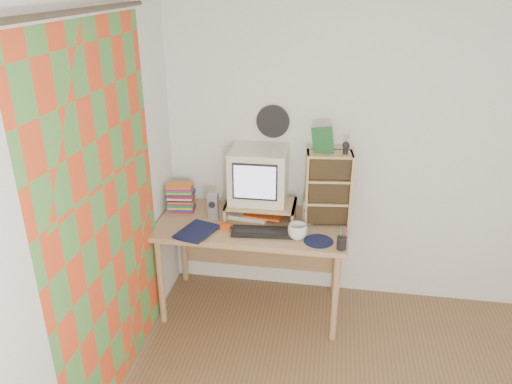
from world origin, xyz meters
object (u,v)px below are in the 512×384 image
(dvd_stack, at_px, (181,193))
(mug, at_px, (298,232))
(keyboard, at_px, (262,232))
(diary, at_px, (184,227))
(desk, at_px, (254,234))
(cd_rack, at_px, (328,188))
(crt_monitor, at_px, (258,175))

(dvd_stack, relative_size, mug, 2.02)
(keyboard, bearing_deg, dvd_stack, 152.11)
(keyboard, xyz_separation_m, diary, (-0.57, -0.03, 0.01))
(diary, bearing_deg, mug, 17.98)
(desk, distance_m, keyboard, 0.29)
(dvd_stack, bearing_deg, diary, -77.60)
(keyboard, distance_m, diary, 0.57)
(mug, height_order, diary, mug)
(cd_rack, height_order, mug, cd_rack)
(keyboard, relative_size, diary, 1.62)
(crt_monitor, distance_m, mug, 0.54)
(dvd_stack, relative_size, cd_rack, 0.51)
(desk, relative_size, dvd_stack, 5.08)
(crt_monitor, height_order, keyboard, crt_monitor)
(crt_monitor, bearing_deg, dvd_stack, -179.21)
(dvd_stack, height_order, mug, dvd_stack)
(cd_rack, bearing_deg, keyboard, -155.50)
(cd_rack, bearing_deg, mug, -129.45)
(cd_rack, relative_size, diary, 2.02)
(keyboard, height_order, diary, diary)
(crt_monitor, relative_size, mug, 3.07)
(cd_rack, distance_m, mug, 0.41)
(keyboard, relative_size, dvd_stack, 1.58)
(desk, xyz_separation_m, diary, (-0.46, -0.26, 0.16))
(desk, relative_size, crt_monitor, 3.35)
(keyboard, height_order, dvd_stack, dvd_stack)
(keyboard, xyz_separation_m, cd_rack, (0.44, 0.26, 0.26))
(dvd_stack, xyz_separation_m, cd_rack, (1.12, -0.04, 0.13))
(keyboard, height_order, cd_rack, cd_rack)
(cd_rack, height_order, diary, cd_rack)
(crt_monitor, height_order, cd_rack, cd_rack)
(desk, xyz_separation_m, dvd_stack, (-0.58, 0.07, 0.27))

